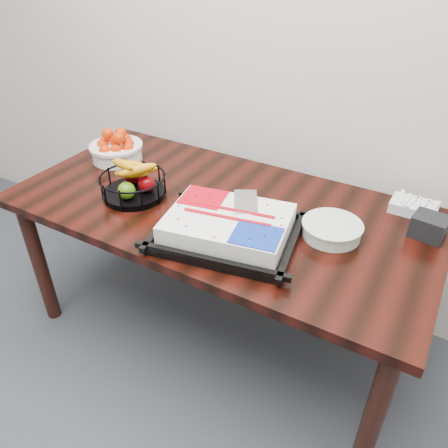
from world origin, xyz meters
The scene contains 7 objects.
table centered at (0.00, 2.00, 0.66)m, with size 1.80×0.90×0.75m.
cake_tray centered at (0.15, 1.81, 0.80)m, with size 0.58×0.49×0.11m.
tangerine_bowl centered at (-0.67, 2.12, 0.82)m, with size 0.26×0.26×0.17m.
fruit_basket centered at (-0.36, 1.87, 0.81)m, with size 0.29×0.29×0.15m.
plate_stack centered at (0.48, 2.02, 0.78)m, with size 0.23×0.23×0.06m.
fork_bag centered at (0.72, 2.35, 0.78)m, with size 0.18×0.12×0.05m.
napkin_box centered at (0.80, 2.20, 0.79)m, with size 0.12×0.10×0.09m, color black.
Camera 1 is at (0.81, 0.64, 1.72)m, focal length 35.00 mm.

